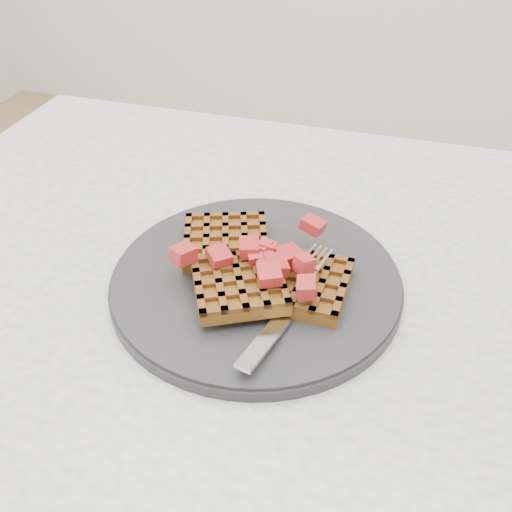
# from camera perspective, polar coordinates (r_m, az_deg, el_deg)

# --- Properties ---
(table) EXTENTS (1.20, 0.80, 0.75)m
(table) POSITION_cam_1_polar(r_m,az_deg,el_deg) (0.67, 9.63, -12.32)
(table) COLOR silver
(table) RESTS_ON ground
(plate) EXTENTS (0.30, 0.30, 0.02)m
(plate) POSITION_cam_1_polar(r_m,az_deg,el_deg) (0.59, 0.00, -2.44)
(plate) COLOR black
(plate) RESTS_ON table
(waffles) EXTENTS (0.20, 0.19, 0.03)m
(waffles) POSITION_cam_1_polar(r_m,az_deg,el_deg) (0.58, -0.09, -1.22)
(waffles) COLOR brown
(waffles) RESTS_ON plate
(strawberry_pile) EXTENTS (0.15, 0.15, 0.02)m
(strawberry_pile) POSITION_cam_1_polar(r_m,az_deg,el_deg) (0.57, -0.00, 1.12)
(strawberry_pile) COLOR maroon
(strawberry_pile) RESTS_ON waffles
(fork) EXTENTS (0.06, 0.18, 0.02)m
(fork) POSITION_cam_1_polar(r_m,az_deg,el_deg) (0.54, 3.63, -4.80)
(fork) COLOR silver
(fork) RESTS_ON plate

